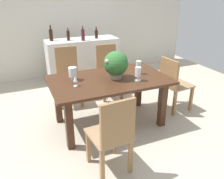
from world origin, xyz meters
TOP-DOWN VIEW (x-y plane):
  - ground_plane at (0.00, 0.00)m, footprint 7.04×7.04m
  - back_wall at (0.00, 2.60)m, footprint 6.40×0.10m
  - dining_table at (0.00, -0.01)m, footprint 1.73×1.04m
  - chair_far_right at (0.39, 1.00)m, footprint 0.44×0.45m
  - chair_far_left at (-0.38, 1.00)m, footprint 0.45×0.46m
  - chair_near_left at (-0.38, -1.03)m, footprint 0.47×0.50m
  - chair_foot_end at (1.16, -0.02)m, footprint 0.49×0.48m
  - flower_centerpiece at (0.10, -0.03)m, footprint 0.37×0.36m
  - crystal_vase_left at (-0.50, 0.14)m, footprint 0.12×0.12m
  - crystal_vase_center_near at (0.34, -0.25)m, footprint 0.10×0.10m
  - crystal_vase_right at (0.49, 0.00)m, footprint 0.09×0.09m
  - wine_glass at (-0.53, -0.10)m, footprint 0.06×0.06m
  - kitchen_counter at (0.13, 1.79)m, footprint 1.51×0.53m
  - wine_bottle_green at (0.12, 1.64)m, footprint 0.07×0.07m
  - wine_bottle_tall at (0.45, 1.75)m, footprint 0.07×0.07m
  - wine_bottle_dark at (-0.48, 1.87)m, footprint 0.07×0.07m
  - wine_bottle_amber at (-0.15, 1.76)m, footprint 0.06×0.06m

SIDE VIEW (x-z plane):
  - ground_plane at x=0.00m, z-range 0.00..0.00m
  - kitchen_counter at x=0.13m, z-range 0.00..0.99m
  - chair_foot_end at x=1.16m, z-range 0.05..0.99m
  - chair_near_left at x=-0.38m, z-range 0.05..1.02m
  - chair_far_right at x=0.39m, z-range 0.05..1.05m
  - chair_far_left at x=-0.38m, z-range 0.05..1.08m
  - dining_table at x=0.00m, z-range 0.26..1.01m
  - wine_glass at x=-0.53m, z-range 0.78..0.93m
  - crystal_vase_left at x=-0.50m, z-range 0.78..0.97m
  - crystal_vase_center_near at x=0.34m, z-range 0.77..0.97m
  - crystal_vase_right at x=0.49m, z-range 0.77..0.98m
  - flower_centerpiece at x=0.10m, z-range 0.77..1.17m
  - wine_bottle_tall at x=0.45m, z-range 0.97..1.20m
  - wine_bottle_amber at x=-0.15m, z-range 0.97..1.22m
  - wine_bottle_green at x=0.12m, z-range 0.97..1.26m
  - wine_bottle_dark at x=-0.48m, z-range 0.96..1.27m
  - back_wall at x=0.00m, z-range 0.00..2.60m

